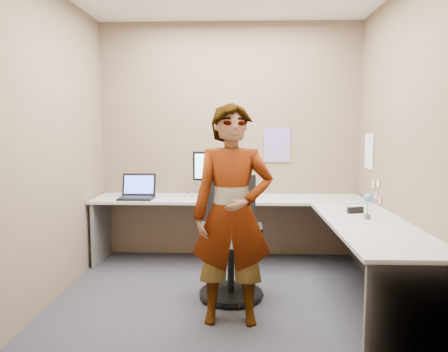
{
  "coord_description": "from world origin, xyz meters",
  "views": [
    {
      "loc": [
        0.13,
        -3.79,
        1.49
      ],
      "look_at": [
        -0.03,
        0.25,
        1.05
      ],
      "focal_mm": 35.0,
      "sensor_mm": 36.0,
      "label": 1
    }
  ],
  "objects_px": {
    "office_chair": "(231,248)",
    "person": "(232,215)",
    "desk": "(272,222)",
    "monitor": "(214,169)"
  },
  "relations": [
    {
      "from": "office_chair",
      "to": "person",
      "type": "xyz_separation_m",
      "value": [
        0.02,
        -0.52,
        0.41
      ]
    },
    {
      "from": "office_chair",
      "to": "person",
      "type": "distance_m",
      "value": 0.66
    },
    {
      "from": "desk",
      "to": "office_chair",
      "type": "relative_size",
      "value": 2.83
    },
    {
      "from": "desk",
      "to": "monitor",
      "type": "xyz_separation_m",
      "value": [
        -0.59,
        0.55,
        0.47
      ]
    },
    {
      "from": "monitor",
      "to": "person",
      "type": "xyz_separation_m",
      "value": [
        0.22,
        -1.46,
        -0.21
      ]
    },
    {
      "from": "desk",
      "to": "person",
      "type": "bearing_deg",
      "value": -112.14
    },
    {
      "from": "desk",
      "to": "monitor",
      "type": "distance_m",
      "value": 0.93
    },
    {
      "from": "desk",
      "to": "monitor",
      "type": "relative_size",
      "value": 6.26
    },
    {
      "from": "desk",
      "to": "monitor",
      "type": "bearing_deg",
      "value": 137.26
    },
    {
      "from": "office_chair",
      "to": "person",
      "type": "height_order",
      "value": "person"
    }
  ]
}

